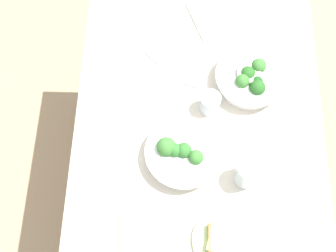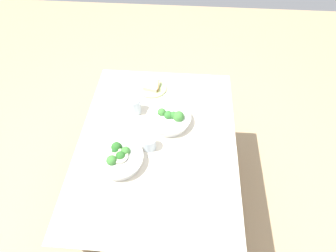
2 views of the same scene
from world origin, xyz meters
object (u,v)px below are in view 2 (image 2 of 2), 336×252
at_px(broccoli_bowl_near, 169,118).
at_px(napkin_folded_upper, 188,89).
at_px(bread_side_plate, 152,87).
at_px(table_knife_right, 116,113).
at_px(table_knife_left, 207,106).
at_px(water_glass_center, 134,106).
at_px(water_glass_side, 149,143).
at_px(broccoli_bowl_far, 119,158).
at_px(fork_by_far_bowl, 157,160).
at_px(fork_by_near_bowl, 187,181).
at_px(napkin_folded_lower, 137,216).

xyz_separation_m(broccoli_bowl_near, napkin_folded_upper, (0.28, -0.10, -0.03)).
xyz_separation_m(bread_side_plate, table_knife_right, (-0.23, 0.19, -0.01)).
bearing_deg(bread_side_plate, table_knife_right, 140.95).
relative_size(table_knife_left, napkin_folded_upper, 1.09).
height_order(water_glass_center, water_glass_side, water_glass_center).
bearing_deg(bread_side_plate, napkin_folded_upper, -88.30).
distance_m(broccoli_bowl_far, napkin_folded_upper, 0.67).
bearing_deg(fork_by_far_bowl, table_knife_right, -29.13).
bearing_deg(water_glass_side, table_knife_left, -43.96).
bearing_deg(water_glass_side, water_glass_center, 25.28).
bearing_deg(water_glass_center, broccoli_bowl_near, -107.64).
xyz_separation_m(broccoli_bowl_far, napkin_folded_upper, (0.57, -0.34, -0.03)).
distance_m(water_glass_center, napkin_folded_upper, 0.39).
height_order(fork_by_near_bowl, napkin_folded_lower, napkin_folded_lower).
height_order(broccoli_bowl_near, fork_by_far_bowl, broccoli_bowl_near).
bearing_deg(fork_by_far_bowl, water_glass_center, -44.20).
bearing_deg(water_glass_side, napkin_folded_lower, 178.24).
xyz_separation_m(table_knife_left, napkin_folded_lower, (-0.71, 0.33, 0.00)).
bearing_deg(table_knife_right, water_glass_center, -85.48).
xyz_separation_m(broccoli_bowl_near, water_glass_side, (-0.19, 0.09, 0.00)).
bearing_deg(fork_by_far_bowl, water_glass_side, -39.78).
distance_m(water_glass_side, table_knife_left, 0.46).
bearing_deg(broccoli_bowl_near, fork_by_near_bowl, -163.02).
bearing_deg(fork_by_near_bowl, table_knife_left, -58.47).
xyz_separation_m(bread_side_plate, fork_by_near_bowl, (-0.66, -0.25, -0.01)).
bearing_deg(fork_by_far_bowl, table_knife_left, -104.39).
distance_m(broccoli_bowl_far, napkin_folded_lower, 0.31).
xyz_separation_m(table_knife_left, table_knife_right, (-0.10, 0.55, 0.00)).
bearing_deg(broccoli_bowl_far, broccoli_bowl_near, -39.32).
relative_size(fork_by_near_bowl, table_knife_left, 0.39).
relative_size(broccoli_bowl_far, table_knife_right, 1.25).
bearing_deg(fork_by_near_bowl, napkin_folded_upper, -45.73).
bearing_deg(table_knife_left, water_glass_side, 39.39).
height_order(table_knife_right, napkin_folded_lower, napkin_folded_lower).
bearing_deg(fork_by_near_bowl, water_glass_center, -10.48).
height_order(fork_by_far_bowl, table_knife_left, same).
bearing_deg(table_knife_left, fork_by_near_bowl, 71.72).
xyz_separation_m(fork_by_near_bowl, napkin_folded_lower, (-0.19, 0.22, 0.00)).
xyz_separation_m(fork_by_far_bowl, napkin_folded_lower, (-0.31, 0.06, 0.00)).
bearing_deg(broccoli_bowl_far, water_glass_side, -54.74).
height_order(broccoli_bowl_far, table_knife_left, broccoli_bowl_far).
xyz_separation_m(bread_side_plate, napkin_folded_upper, (0.01, -0.23, -0.01)).
bearing_deg(water_glass_side, table_knife_right, 44.79).
xyz_separation_m(water_glass_side, fork_by_near_bowl, (-0.19, -0.21, -0.04)).
bearing_deg(table_knife_left, table_knife_right, 3.60).
bearing_deg(bread_side_plate, broccoli_bowl_near, -154.68).
xyz_separation_m(water_glass_center, napkin_folded_lower, (-0.64, -0.11, -0.05)).
bearing_deg(napkin_folded_lower, water_glass_center, 9.67).
height_order(fork_by_near_bowl, table_knife_left, same).
bearing_deg(table_knife_right, broccoli_bowl_near, -106.59).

